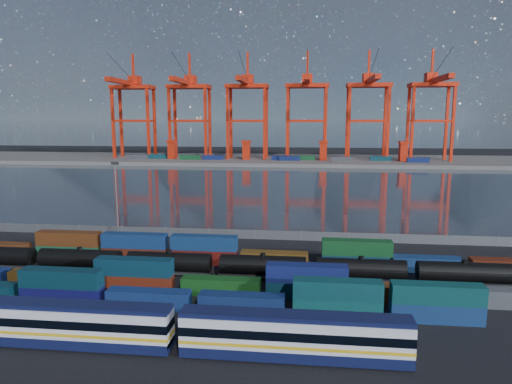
# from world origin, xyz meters

# --- Properties ---
(ground) EXTENTS (700.00, 700.00, 0.00)m
(ground) POSITION_xyz_m (0.00, 0.00, 0.00)
(ground) COLOR black
(ground) RESTS_ON ground
(harbor_water) EXTENTS (700.00, 700.00, 0.00)m
(harbor_water) POSITION_xyz_m (0.00, 105.00, 0.01)
(harbor_water) COLOR #272F38
(harbor_water) RESTS_ON ground
(far_quay) EXTENTS (700.00, 70.00, 2.00)m
(far_quay) POSITION_xyz_m (0.00, 210.00, 1.00)
(far_quay) COLOR #514F4C
(far_quay) RESTS_ON ground
(distant_mountains) EXTENTS (2470.00, 1100.00, 520.00)m
(distant_mountains) POSITION_xyz_m (63.02, 1600.00, 220.29)
(distant_mountains) COLOR #1E2630
(distant_mountains) RESTS_ON ground
(passenger_train) EXTENTS (76.74, 3.05, 5.24)m
(passenger_train) POSITION_xyz_m (-16.04, -21.24, 2.63)
(passenger_train) COLOR silver
(passenger_train) RESTS_ON ground
(container_row_south) EXTENTS (126.96, 2.35, 5.01)m
(container_row_south) POSITION_xyz_m (1.71, -9.68, 2.02)
(container_row_south) COLOR #3B3D40
(container_row_south) RESTS_ON ground
(container_row_mid) EXTENTS (141.71, 2.37, 5.06)m
(container_row_mid) POSITION_xyz_m (13.89, -3.88, 1.81)
(container_row_mid) COLOR #38393D
(container_row_mid) RESTS_ON ground
(container_row_north) EXTENTS (140.73, 2.42, 5.15)m
(container_row_north) POSITION_xyz_m (-7.96, 10.26, 1.97)
(container_row_north) COLOR navy
(container_row_north) RESTS_ON ground
(tanker_string) EXTENTS (138.33, 3.08, 4.41)m
(tanker_string) POSITION_xyz_m (4.16, 3.15, 2.21)
(tanker_string) COLOR black
(tanker_string) RESTS_ON ground
(waterfront_fence) EXTENTS (160.12, 0.12, 2.20)m
(waterfront_fence) POSITION_xyz_m (-0.00, 28.00, 1.00)
(waterfront_fence) COLOR #595B5E
(waterfront_fence) RESTS_ON ground
(yard_light_mast) EXTENTS (1.60, 0.40, 16.60)m
(yard_light_mast) POSITION_xyz_m (-30.00, 26.00, 9.30)
(yard_light_mast) COLOR slate
(yard_light_mast) RESTS_ON ground
(gantry_cranes) EXTENTS (199.77, 47.56, 64.40)m
(gantry_cranes) POSITION_xyz_m (-7.50, 203.29, 39.48)
(gantry_cranes) COLOR red
(gantry_cranes) RESTS_ON ground
(quay_containers) EXTENTS (172.58, 10.99, 2.60)m
(quay_containers) POSITION_xyz_m (-11.00, 195.46, 3.30)
(quay_containers) COLOR navy
(quay_containers) RESTS_ON far_quay
(straddle_carriers) EXTENTS (140.00, 7.00, 11.10)m
(straddle_carriers) POSITION_xyz_m (-2.50, 200.00, 7.82)
(straddle_carriers) COLOR red
(straddle_carriers) RESTS_ON far_quay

